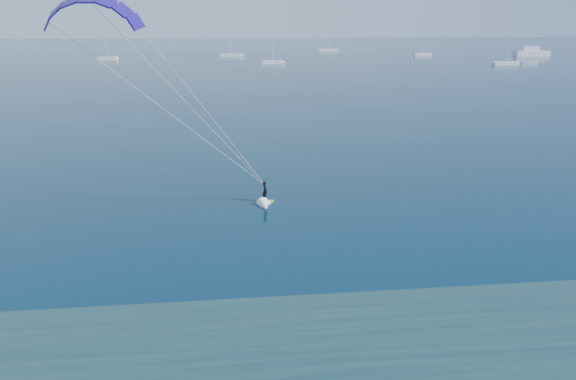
% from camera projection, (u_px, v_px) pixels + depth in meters
% --- Properties ---
extents(kitesurfer_rig, '(17.40, 7.66, 18.20)m').
position_uv_depth(kitesurfer_rig, '(187.00, 103.00, 39.55)').
color(kitesurfer_rig, '#B7F01C').
rests_on(kitesurfer_rig, ground).
extents(motor_yacht, '(15.23, 4.06, 6.26)m').
position_uv_depth(motor_yacht, '(531.00, 52.00, 223.34)').
color(motor_yacht, silver).
rests_on(motor_yacht, ground).
extents(sailboat_1, '(7.56, 2.40, 10.53)m').
position_uv_depth(sailboat_1, '(108.00, 58.00, 203.54)').
color(sailboat_1, silver).
rests_on(sailboat_1, ground).
extents(sailboat_2, '(9.58, 2.40, 12.79)m').
position_uv_depth(sailboat_2, '(231.00, 55.00, 221.72)').
color(sailboat_2, silver).
rests_on(sailboat_2, ground).
extents(sailboat_3, '(7.44, 2.40, 10.50)m').
position_uv_depth(sailboat_3, '(273.00, 62.00, 185.29)').
color(sailboat_3, silver).
rests_on(sailboat_3, ground).
extents(sailboat_4, '(9.79, 2.40, 13.16)m').
position_uv_depth(sailboat_4, '(328.00, 50.00, 257.26)').
color(sailboat_4, silver).
rests_on(sailboat_4, ground).
extents(sailboat_5, '(7.57, 2.40, 10.48)m').
position_uv_depth(sailboat_5, '(423.00, 55.00, 224.22)').
color(sailboat_5, silver).
rests_on(sailboat_5, ground).
extents(sailboat_6, '(9.06, 2.40, 12.23)m').
position_uv_depth(sailboat_6, '(506.00, 63.00, 181.34)').
color(sailboat_6, silver).
rests_on(sailboat_6, ground).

